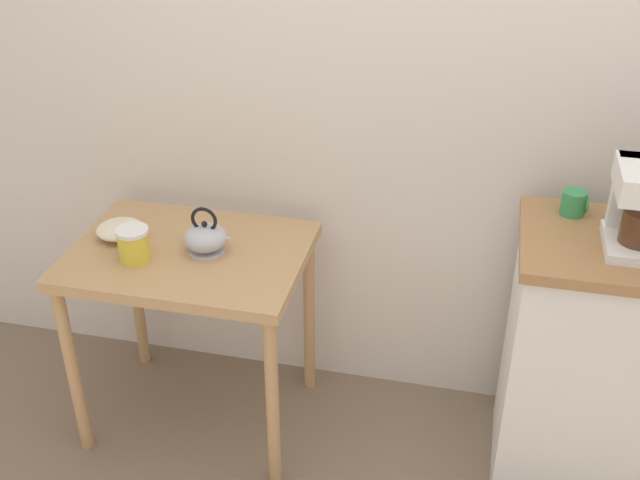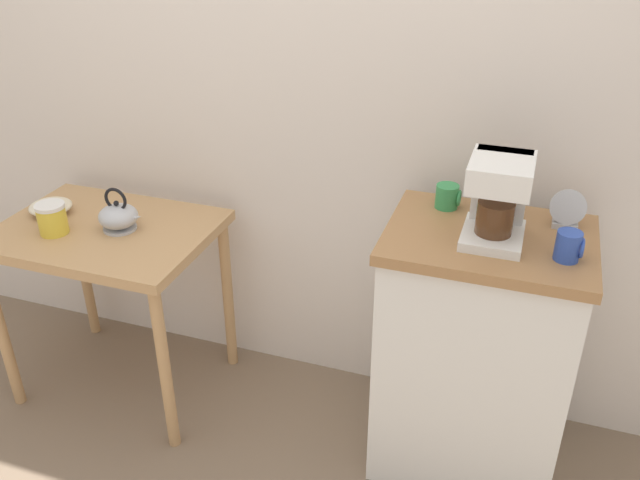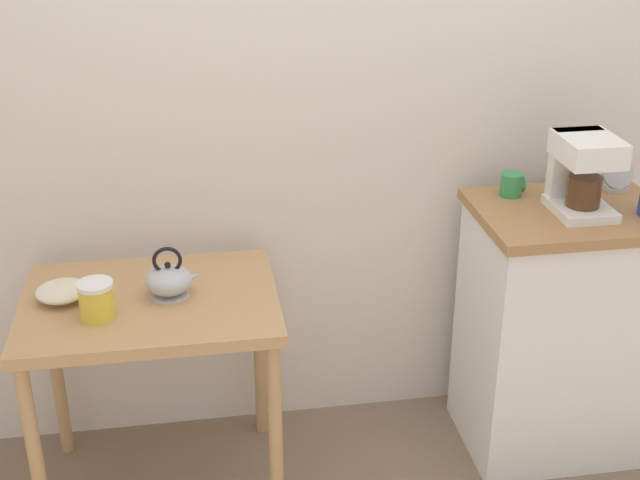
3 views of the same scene
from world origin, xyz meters
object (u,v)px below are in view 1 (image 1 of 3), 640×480
canister_enamel (134,244)px  mug_tall_green (574,203)px  teakettle (206,238)px  bowl_stoneware (120,229)px

canister_enamel → mug_tall_green: mug_tall_green is taller
canister_enamel → mug_tall_green: (1.39, 0.29, 0.17)m
teakettle → canister_enamel: (-0.21, -0.10, 0.01)m
canister_enamel → mug_tall_green: 1.43m
bowl_stoneware → canister_enamel: canister_enamel is taller
bowl_stoneware → mug_tall_green: mug_tall_green is taller
mug_tall_green → canister_enamel: bearing=-168.4°
bowl_stoneware → teakettle: bearing=-4.6°
canister_enamel → mug_tall_green: size_ratio=1.42×
canister_enamel → teakettle: bearing=25.7°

